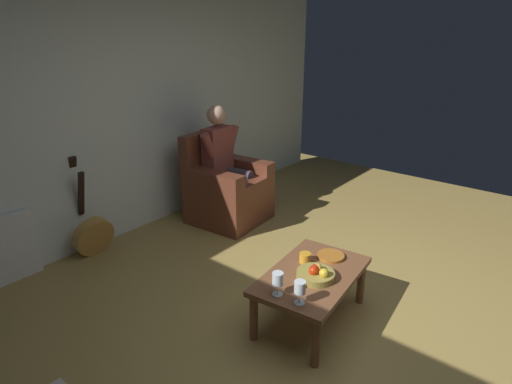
# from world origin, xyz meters

# --- Properties ---
(ground_plane) EXTENTS (7.28, 7.28, 0.00)m
(ground_plane) POSITION_xyz_m (0.00, 0.00, 0.00)
(ground_plane) COLOR #9E8445
(wall_back) EXTENTS (6.46, 0.06, 2.51)m
(wall_back) POSITION_xyz_m (0.00, -2.74, 1.26)
(wall_back) COLOR silver
(wall_back) RESTS_ON ground
(armchair) EXTENTS (0.81, 0.81, 1.00)m
(armchair) POSITION_xyz_m (-0.76, -2.10, 0.35)
(armchair) COLOR brown
(armchair) RESTS_ON ground
(person_seated) EXTENTS (0.62, 0.56, 1.30)m
(person_seated) POSITION_xyz_m (-0.76, -2.10, 0.71)
(person_seated) COLOR brown
(person_seated) RESTS_ON ground
(coffee_table) EXTENTS (0.98, 0.67, 0.40)m
(coffee_table) POSITION_xyz_m (0.19, -0.37, 0.34)
(coffee_table) COLOR brown
(coffee_table) RESTS_ON ground
(guitar) EXTENTS (0.39, 0.32, 0.97)m
(guitar) POSITION_xyz_m (0.66, -2.54, 0.23)
(guitar) COLOR #B3813B
(guitar) RESTS_ON ground
(radiator) EXTENTS (0.53, 0.06, 0.60)m
(radiator) POSITION_xyz_m (1.39, -2.67, 0.30)
(radiator) COLOR white
(radiator) RESTS_ON ground
(wine_glass_near) EXTENTS (0.08, 0.08, 0.16)m
(wine_glass_near) POSITION_xyz_m (0.55, -0.25, 0.51)
(wine_glass_near) COLOR silver
(wine_glass_near) RESTS_ON coffee_table
(wine_glass_far) EXTENTS (0.08, 0.08, 0.17)m
(wine_glass_far) POSITION_xyz_m (0.56, -0.41, 0.51)
(wine_glass_far) COLOR silver
(wine_glass_far) RESTS_ON coffee_table
(fruit_bowl) EXTENTS (0.27, 0.27, 0.11)m
(fruit_bowl) POSITION_xyz_m (0.23, -0.32, 0.44)
(fruit_bowl) COLOR olive
(fruit_bowl) RESTS_ON coffee_table
(decorative_dish) EXTENTS (0.21, 0.21, 0.02)m
(decorative_dish) POSITION_xyz_m (-0.10, -0.38, 0.41)
(decorative_dish) COLOR #AA6524
(decorative_dish) RESTS_ON coffee_table
(candle_jar) EXTENTS (0.09, 0.09, 0.07)m
(candle_jar) POSITION_xyz_m (0.09, -0.50, 0.44)
(candle_jar) COLOR orange
(candle_jar) RESTS_ON coffee_table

